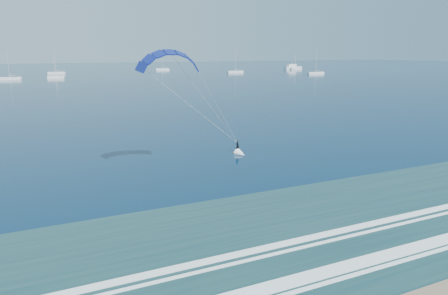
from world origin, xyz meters
TOP-DOWN VIEW (x-y plane):
  - kitesurfer_rig at (4.40, 29.59)m, footprint 15.72×8.61m
  - motor_yacht at (150.17, 229.80)m, footprint 12.87×3.43m
  - sailboat_2 at (-4.27, 233.91)m, footprint 8.99×2.40m
  - sailboat_3 at (-6.10, 192.71)m, footprint 7.10×2.40m
  - sailboat_4 at (62.07, 252.88)m, footprint 9.10×2.40m
  - sailboat_5 at (92.46, 203.80)m, footprint 9.81×2.40m
  - sailboat_6 at (127.34, 173.15)m, footprint 10.19×2.40m
  - sailboat_7 at (149.15, 225.26)m, footprint 7.27×2.40m
  - sailboat_8 at (-24.91, 192.49)m, footprint 8.71×2.40m

SIDE VIEW (x-z plane):
  - sailboat_3 at x=-6.10m, z-range -4.36..5.71m
  - sailboat_7 at x=149.15m, z-range -4.62..5.98m
  - sailboat_2 at x=-4.27m, z-range -5.36..6.72m
  - sailboat_4 at x=62.07m, z-range -5.48..6.85m
  - sailboat_8 at x=-24.91m, z-range -5.39..6.76m
  - sailboat_5 at x=92.46m, z-range -5.93..7.31m
  - sailboat_6 at x=127.34m, z-range -6.11..7.50m
  - motor_yacht at x=150.17m, z-range -1.40..4.20m
  - kitesurfer_rig at x=4.40m, z-range 0.10..13.93m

